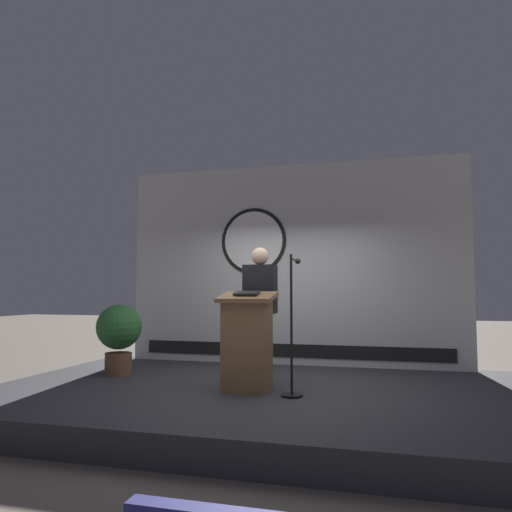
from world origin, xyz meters
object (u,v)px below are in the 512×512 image
(podium, at_px, (247,341))
(potted_plant, at_px, (119,332))
(microphone_stand, at_px, (293,344))
(speaker_person, at_px, (260,313))

(podium, relative_size, potted_plant, 1.20)
(microphone_stand, bearing_deg, podium, 170.71)
(podium, relative_size, microphone_stand, 0.74)
(microphone_stand, distance_m, potted_plant, 2.62)
(potted_plant, bearing_deg, podium, -15.83)
(podium, distance_m, microphone_stand, 0.55)
(potted_plant, bearing_deg, speaker_person, -2.38)
(podium, bearing_deg, microphone_stand, -9.29)
(microphone_stand, xyz_separation_m, potted_plant, (-2.54, 0.65, 0.02))
(speaker_person, bearing_deg, podium, -93.86)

